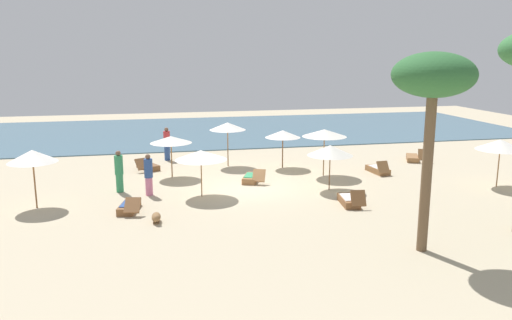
# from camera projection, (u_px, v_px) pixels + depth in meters

# --- Properties ---
(ground_plane) EXTENTS (60.00, 60.00, 0.00)m
(ground_plane) POSITION_uv_depth(u_px,v_px,m) (251.00, 187.00, 22.91)
(ground_plane) COLOR #BCAD8E
(ocean_water) EXTENTS (48.00, 16.00, 0.06)m
(ocean_water) POSITION_uv_depth(u_px,v_px,m) (206.00, 131.00, 39.15)
(ocean_water) COLOR #476B7F
(ocean_water) RESTS_ON ground_plane
(umbrella_0) EXTENTS (1.84, 1.84, 1.98)m
(umbrella_0) POSITION_uv_depth(u_px,v_px,m) (283.00, 134.00, 26.47)
(umbrella_0) COLOR brown
(umbrella_0) RESTS_ON ground_plane
(umbrella_1) EXTENTS (1.91, 1.91, 2.34)m
(umbrella_1) POSITION_uv_depth(u_px,v_px,m) (228.00, 126.00, 26.78)
(umbrella_1) COLOR olive
(umbrella_1) RESTS_ON ground_plane
(umbrella_2) EXTENTS (1.87, 1.87, 2.30)m
(umbrella_2) POSITION_uv_depth(u_px,v_px,m) (32.00, 156.00, 19.51)
(umbrella_2) COLOR brown
(umbrella_2) RESTS_ON ground_plane
(umbrella_3) EXTENTS (2.10, 2.10, 2.16)m
(umbrella_3) POSITION_uv_depth(u_px,v_px,m) (501.00, 145.00, 22.65)
(umbrella_3) COLOR olive
(umbrella_3) RESTS_ON ground_plane
(umbrella_4) EXTENTS (1.98, 1.98, 2.00)m
(umbrella_4) POSITION_uv_depth(u_px,v_px,m) (330.00, 150.00, 22.15)
(umbrella_4) COLOR brown
(umbrella_4) RESTS_ON ground_plane
(umbrella_5) EXTENTS (2.16, 2.16, 1.98)m
(umbrella_5) POSITION_uv_depth(u_px,v_px,m) (201.00, 155.00, 21.13)
(umbrella_5) COLOR olive
(umbrella_5) RESTS_ON ground_plane
(umbrella_6) EXTENTS (2.15, 2.15, 2.30)m
(umbrella_6) POSITION_uv_depth(u_px,v_px,m) (324.00, 133.00, 24.68)
(umbrella_6) COLOR olive
(umbrella_6) RESTS_ON ground_plane
(umbrella_7) EXTENTS (1.99, 1.99, 2.01)m
(umbrella_7) POSITION_uv_depth(u_px,v_px,m) (171.00, 140.00, 24.42)
(umbrella_7) COLOR olive
(umbrella_7) RESTS_ON ground_plane
(lounger_0) EXTENTS (0.73, 1.70, 0.73)m
(lounger_0) POSITION_uv_depth(u_px,v_px,m) (378.00, 170.00, 25.61)
(lounger_0) COLOR olive
(lounger_0) RESTS_ON ground_plane
(lounger_1) EXTENTS (0.93, 1.79, 0.67)m
(lounger_1) POSITION_uv_depth(u_px,v_px,m) (129.00, 207.00, 19.45)
(lounger_1) COLOR brown
(lounger_1) RESTS_ON ground_plane
(lounger_2) EXTENTS (1.29, 1.77, 0.69)m
(lounger_2) POSITION_uv_depth(u_px,v_px,m) (148.00, 166.00, 26.39)
(lounger_2) COLOR brown
(lounger_2) RESTS_ON ground_plane
(lounger_3) EXTENTS (0.80, 1.71, 0.74)m
(lounger_3) POSITION_uv_depth(u_px,v_px,m) (350.00, 200.00, 20.28)
(lounger_3) COLOR brown
(lounger_3) RESTS_ON ground_plane
(lounger_4) EXTENTS (1.23, 1.72, 0.75)m
(lounger_4) POSITION_uv_depth(u_px,v_px,m) (413.00, 158.00, 28.51)
(lounger_4) COLOR olive
(lounger_4) RESTS_ON ground_plane
(lounger_5) EXTENTS (1.15, 1.79, 0.68)m
(lounger_5) POSITION_uv_depth(u_px,v_px,m) (252.00, 178.00, 23.92)
(lounger_5) COLOR olive
(lounger_5) RESTS_ON ground_plane
(person_0) EXTENTS (0.50, 0.50, 1.77)m
(person_0) POSITION_uv_depth(u_px,v_px,m) (149.00, 175.00, 21.51)
(person_0) COLOR #D17299
(person_0) RESTS_ON ground_plane
(person_1) EXTENTS (0.47, 0.47, 1.86)m
(person_1) POSITION_uv_depth(u_px,v_px,m) (167.00, 144.00, 28.51)
(person_1) COLOR #2D4C8C
(person_1) RESTS_ON ground_plane
(person_2) EXTENTS (0.41, 0.41, 1.83)m
(person_2) POSITION_uv_depth(u_px,v_px,m) (119.00, 171.00, 21.99)
(person_2) COLOR #338C59
(person_2) RESTS_ON ground_plane
(palm_2) EXTENTS (2.39, 2.39, 5.97)m
(palm_2) POSITION_uv_depth(u_px,v_px,m) (433.00, 81.00, 14.59)
(palm_2) COLOR brown
(palm_2) RESTS_ON ground_plane
(dog) EXTENTS (0.37, 0.79, 0.36)m
(dog) POSITION_uv_depth(u_px,v_px,m) (156.00, 217.00, 18.15)
(dog) COLOR olive
(dog) RESTS_ON ground_plane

